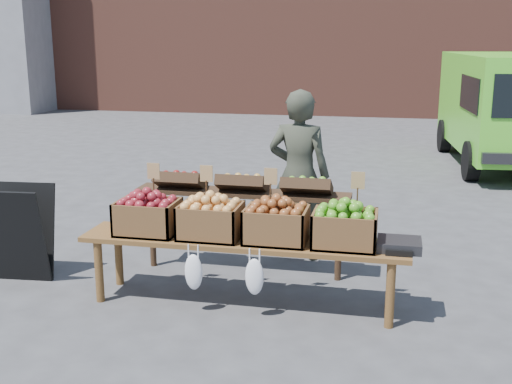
% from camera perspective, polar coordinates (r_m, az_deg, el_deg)
% --- Properties ---
extents(ground, '(80.00, 80.00, 0.00)m').
position_cam_1_polar(ground, '(5.62, 9.03, -9.41)').
color(ground, '#424244').
extents(delivery_van, '(2.30, 4.40, 1.90)m').
position_cam_1_polar(delivery_van, '(11.90, 21.61, 6.72)').
color(delivery_van, '#58CF2C').
rests_on(delivery_van, ground).
extents(vendor, '(0.66, 0.47, 1.70)m').
position_cam_1_polar(vendor, '(6.37, 3.83, 1.50)').
color(vendor, '#34382B').
rests_on(vendor, ground).
extents(chalkboard_sign, '(0.62, 0.37, 0.90)m').
position_cam_1_polar(chalkboard_sign, '(6.24, -20.39, -3.43)').
color(chalkboard_sign, black).
rests_on(chalkboard_sign, ground).
extents(back_table, '(2.10, 0.44, 1.04)m').
position_cam_1_polar(back_table, '(6.00, -1.20, -2.50)').
color(back_table, '#342215').
rests_on(back_table, ground).
extents(display_bench, '(2.70, 0.56, 0.57)m').
position_cam_1_polar(display_bench, '(5.37, -1.13, -7.11)').
color(display_bench, brown).
rests_on(display_bench, ground).
extents(crate_golden_apples, '(0.50, 0.40, 0.28)m').
position_cam_1_polar(crate_golden_apples, '(5.47, -9.60, -2.20)').
color(crate_golden_apples, maroon).
rests_on(crate_golden_apples, display_bench).
extents(crate_russet_pears, '(0.50, 0.40, 0.28)m').
position_cam_1_polar(crate_russet_pears, '(5.30, -4.05, -2.57)').
color(crate_russet_pears, gold).
rests_on(crate_russet_pears, display_bench).
extents(crate_red_apples, '(0.50, 0.40, 0.28)m').
position_cam_1_polar(crate_red_apples, '(5.18, 1.81, -2.93)').
color(crate_red_apples, '#954E1E').
rests_on(crate_red_apples, display_bench).
extents(crate_green_apples, '(0.50, 0.40, 0.28)m').
position_cam_1_polar(crate_green_apples, '(5.11, 7.90, -3.27)').
color(crate_green_apples, '#4B8E23').
rests_on(crate_green_apples, display_bench).
extents(weighing_scale, '(0.34, 0.30, 0.08)m').
position_cam_1_polar(weighing_scale, '(5.13, 12.61, -4.58)').
color(weighing_scale, black).
rests_on(weighing_scale, display_bench).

